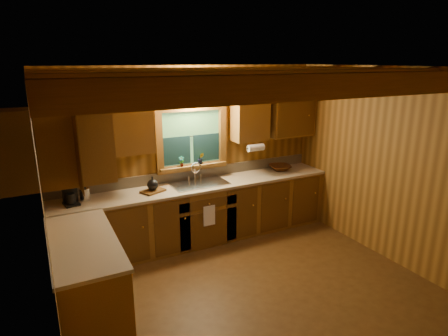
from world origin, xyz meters
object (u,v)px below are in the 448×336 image
sink (199,187)px  wicker_basket (280,168)px  coffee_maker (70,193)px  cutting_board (153,191)px

sink → wicker_basket: sink is taller
sink → coffee_maker: 1.79m
coffee_maker → cutting_board: 1.08m
cutting_board → sink: bearing=-20.9°
coffee_maker → wicker_basket: bearing=-8.4°
sink → wicker_basket: (1.49, 0.06, 0.09)m
sink → coffee_maker: coffee_maker is taller
cutting_board → coffee_maker: bearing=155.5°
coffee_maker → cutting_board: coffee_maker is taller
coffee_maker → sink: bearing=-9.3°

